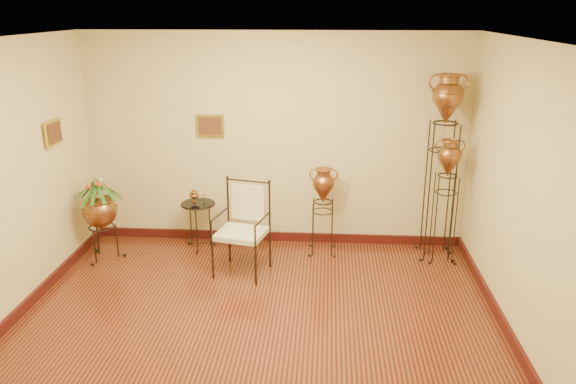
# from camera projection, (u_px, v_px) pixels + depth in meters

# --- Properties ---
(ground) EXTENTS (5.00, 5.00, 0.00)m
(ground) POSITION_uv_depth(u_px,v_px,m) (252.00, 342.00, 5.41)
(ground) COLOR brown
(ground) RESTS_ON ground
(room_shell) EXTENTS (5.02, 5.02, 2.81)m
(room_shell) POSITION_uv_depth(u_px,v_px,m) (248.00, 169.00, 4.87)
(room_shell) COLOR #D3CA88
(room_shell) RESTS_ON ground
(amphora_tall) EXTENTS (0.54, 0.54, 2.35)m
(amphora_tall) POSITION_uv_depth(u_px,v_px,m) (441.00, 166.00, 6.93)
(amphora_tall) COLOR black
(amphora_tall) RESTS_ON ground
(amphora_mid) EXTENTS (0.42, 0.42, 1.58)m
(amphora_mid) POSITION_uv_depth(u_px,v_px,m) (445.00, 200.00, 6.94)
(amphora_mid) COLOR black
(amphora_mid) RESTS_ON ground
(amphora_short) EXTENTS (0.46, 0.46, 1.16)m
(amphora_short) POSITION_uv_depth(u_px,v_px,m) (323.00, 210.00, 7.22)
(amphora_short) COLOR black
(amphora_short) RESTS_ON ground
(planter_urn) EXTENTS (0.69, 0.69, 1.24)m
(planter_urn) POSITION_uv_depth(u_px,v_px,m) (99.00, 207.00, 7.01)
(planter_urn) COLOR black
(planter_urn) RESTS_ON ground
(armchair) EXTENTS (0.74, 0.71, 1.11)m
(armchair) POSITION_uv_depth(u_px,v_px,m) (241.00, 230.00, 6.65)
(armchair) COLOR black
(armchair) RESTS_ON ground
(side_table) EXTENTS (0.57, 0.57, 0.81)m
(side_table) POSITION_uv_depth(u_px,v_px,m) (199.00, 225.00, 7.41)
(side_table) COLOR black
(side_table) RESTS_ON ground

